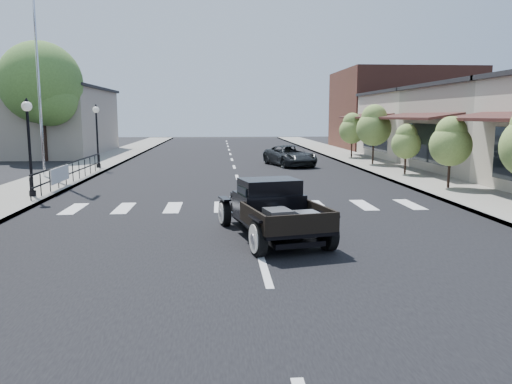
{
  "coord_description": "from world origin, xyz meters",
  "views": [
    {
      "loc": [
        -0.86,
        -12.31,
        3.02
      ],
      "look_at": [
        0.11,
        0.83,
        1.0
      ],
      "focal_mm": 35.0,
      "sensor_mm": 36.0,
      "label": 1
    }
  ],
  "objects": [
    {
      "name": "second_car",
      "position": [
        3.38,
        17.47,
        0.61
      ],
      "size": [
        3.16,
        4.79,
        1.22
      ],
      "primitive_type": "imported",
      "rotation": [
        0.0,
        0.0,
        0.28
      ],
      "color": "black",
      "rests_on": "ground"
    },
    {
      "name": "ground",
      "position": [
        0.0,
        0.0,
        0.0
      ],
      "size": [
        120.0,
        120.0,
        0.0
      ],
      "primitive_type": "plane",
      "color": "black",
      "rests_on": "ground"
    },
    {
      "name": "lamp_post_c",
      "position": [
        -7.6,
        16.0,
        1.9
      ],
      "size": [
        0.36,
        0.36,
        3.49
      ],
      "primitive_type": null,
      "color": "black",
      "rests_on": "sidewalk_left"
    },
    {
      "name": "lamp_post_b",
      "position": [
        -7.6,
        6.0,
        1.9
      ],
      "size": [
        0.36,
        0.36,
        3.49
      ],
      "primitive_type": null,
      "color": "black",
      "rests_on": "sidewalk_left"
    },
    {
      "name": "sidewalk_left",
      "position": [
        -8.5,
        15.0,
        0.07
      ],
      "size": [
        3.0,
        80.0,
        0.15
      ],
      "primitive_type": "cube",
      "color": "gray",
      "rests_on": "ground"
    },
    {
      "name": "far_building_right",
      "position": [
        15.5,
        32.0,
        3.5
      ],
      "size": [
        11.0,
        10.0,
        7.0
      ],
      "primitive_type": "cube",
      "color": "brown",
      "rests_on": "ground"
    },
    {
      "name": "hotrod_pickup",
      "position": [
        0.42,
        -0.25,
        0.75
      ],
      "size": [
        2.94,
        4.66,
        1.5
      ],
      "primitive_type": null,
      "rotation": [
        0.0,
        0.0,
        0.23
      ],
      "color": "black",
      "rests_on": "ground"
    },
    {
      "name": "low_building_left",
      "position": [
        -15.0,
        28.0,
        2.5
      ],
      "size": [
        10.0,
        12.0,
        5.0
      ],
      "primitive_type": "cube",
      "color": "#9F9386",
      "rests_on": "ground"
    },
    {
      "name": "small_tree_d",
      "position": [
        8.3,
        16.88,
        1.85
      ],
      "size": [
        2.04,
        2.04,
        3.4
      ],
      "primitive_type": null,
      "color": "olive",
      "rests_on": "sidewalk_right"
    },
    {
      "name": "railing",
      "position": [
        -7.3,
        10.0,
        0.65
      ],
      "size": [
        0.08,
        10.0,
        1.0
      ],
      "primitive_type": null,
      "color": "black",
      "rests_on": "sidewalk_left"
    },
    {
      "name": "big_tree_far",
      "position": [
        -12.5,
        22.0,
        3.92
      ],
      "size": [
        5.33,
        5.33,
        7.83
      ],
      "primitive_type": null,
      "color": "#497030",
      "rests_on": "ground"
    },
    {
      "name": "road",
      "position": [
        0.0,
        15.0,
        0.01
      ],
      "size": [
        14.0,
        80.0,
        0.02
      ],
      "primitive_type": "cube",
      "color": "black",
      "rests_on": "ground"
    },
    {
      "name": "small_tree_e",
      "position": [
        8.3,
        21.75,
        1.63
      ],
      "size": [
        1.77,
        1.77,
        2.95
      ],
      "primitive_type": null,
      "color": "olive",
      "rests_on": "sidewalk_right"
    },
    {
      "name": "flagpole",
      "position": [
        -9.2,
        12.0,
        6.56
      ],
      "size": [
        0.12,
        0.12,
        12.83
      ],
      "primitive_type": "cylinder",
      "color": "silver",
      "rests_on": "sidewalk_left"
    },
    {
      "name": "small_tree_c",
      "position": [
        8.3,
        11.64,
        1.34
      ],
      "size": [
        1.43,
        1.43,
        2.38
      ],
      "primitive_type": null,
      "color": "olive",
      "rests_on": "sidewalk_right"
    },
    {
      "name": "storefront_far",
      "position": [
        15.0,
        22.0,
        2.25
      ],
      "size": [
        10.0,
        9.0,
        4.5
      ],
      "primitive_type": "cube",
      "color": "#B4A898",
      "rests_on": "ground"
    },
    {
      "name": "banner",
      "position": [
        -7.22,
        8.0,
        0.45
      ],
      "size": [
        0.04,
        2.2,
        0.6
      ],
      "primitive_type": null,
      "color": "silver",
      "rests_on": "sidewalk_left"
    },
    {
      "name": "road_markings",
      "position": [
        0.0,
        10.0,
        0.0
      ],
      "size": [
        12.0,
        60.0,
        0.06
      ],
      "primitive_type": null,
      "color": "silver",
      "rests_on": "ground"
    },
    {
      "name": "small_tree_b",
      "position": [
        8.3,
        6.91,
        1.52
      ],
      "size": [
        1.65,
        1.65,
        2.74
      ],
      "primitive_type": null,
      "color": "olive",
      "rests_on": "sidewalk_right"
    },
    {
      "name": "sidewalk_right",
      "position": [
        8.5,
        15.0,
        0.07
      ],
      "size": [
        3.0,
        80.0,
        0.15
      ],
      "primitive_type": "cube",
      "color": "gray",
      "rests_on": "ground"
    }
  ]
}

